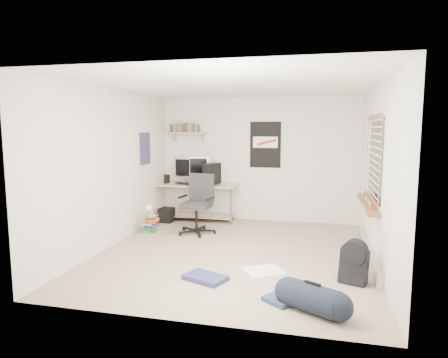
% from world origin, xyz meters
% --- Properties ---
extents(floor, '(4.00, 4.50, 0.01)m').
position_xyz_m(floor, '(0.00, 0.00, -0.01)').
color(floor, gray).
rests_on(floor, ground).
extents(ceiling, '(4.00, 4.50, 0.01)m').
position_xyz_m(ceiling, '(0.00, 0.00, 2.50)').
color(ceiling, white).
rests_on(ceiling, ground).
extents(back_wall, '(4.00, 0.01, 2.50)m').
position_xyz_m(back_wall, '(0.00, 2.25, 1.25)').
color(back_wall, silver).
rests_on(back_wall, ground).
extents(left_wall, '(0.01, 4.50, 2.50)m').
position_xyz_m(left_wall, '(-2.00, 0.00, 1.25)').
color(left_wall, silver).
rests_on(left_wall, ground).
extents(right_wall, '(0.01, 4.50, 2.50)m').
position_xyz_m(right_wall, '(2.00, 0.00, 1.25)').
color(right_wall, silver).
rests_on(right_wall, ground).
extents(desk, '(1.81, 1.03, 0.78)m').
position_xyz_m(desk, '(-1.23, 2.00, 0.36)').
color(desk, '#C6BB89').
rests_on(desk, floor).
extents(monitor_left, '(0.37, 0.14, 0.39)m').
position_xyz_m(monitor_left, '(-1.52, 2.00, 0.98)').
color(monitor_left, '#A2A3A7').
rests_on(monitor_left, desk).
extents(monitor_right, '(0.40, 0.20, 0.42)m').
position_xyz_m(monitor_right, '(-1.17, 2.00, 0.99)').
color(monitor_right, '#99989D').
rests_on(monitor_right, desk).
extents(pc_tower, '(0.30, 0.44, 0.41)m').
position_xyz_m(pc_tower, '(-0.84, 1.78, 0.99)').
color(pc_tower, black).
rests_on(pc_tower, desk).
extents(keyboard, '(0.38, 0.20, 0.02)m').
position_xyz_m(keyboard, '(-1.38, 1.69, 0.79)').
color(keyboard, black).
rests_on(keyboard, desk).
extents(speaker_left, '(0.11, 0.11, 0.18)m').
position_xyz_m(speaker_left, '(-1.75, 1.69, 0.87)').
color(speaker_left, black).
rests_on(speaker_left, desk).
extents(speaker_right, '(0.11, 0.11, 0.18)m').
position_xyz_m(speaker_right, '(-1.10, 1.75, 0.87)').
color(speaker_right, black).
rests_on(speaker_right, desk).
extents(office_chair, '(0.80, 0.80, 1.07)m').
position_xyz_m(office_chair, '(-0.90, 0.94, 0.49)').
color(office_chair, '#262729').
rests_on(office_chair, floor).
extents(wall_shelf, '(0.80, 0.22, 0.24)m').
position_xyz_m(wall_shelf, '(-1.45, 2.14, 1.78)').
color(wall_shelf, tan).
rests_on(wall_shelf, back_wall).
extents(poster_back_wall, '(0.62, 0.03, 0.92)m').
position_xyz_m(poster_back_wall, '(0.15, 2.23, 1.55)').
color(poster_back_wall, black).
rests_on(poster_back_wall, back_wall).
extents(poster_left_wall, '(0.02, 0.42, 0.60)m').
position_xyz_m(poster_left_wall, '(-1.99, 1.20, 1.50)').
color(poster_left_wall, navy).
rests_on(poster_left_wall, left_wall).
extents(window, '(0.10, 1.50, 1.26)m').
position_xyz_m(window, '(1.95, 0.30, 1.45)').
color(window, brown).
rests_on(window, right_wall).
extents(baseboard_heater, '(0.08, 2.50, 0.18)m').
position_xyz_m(baseboard_heater, '(1.96, 0.30, 0.09)').
color(baseboard_heater, '#B7B2A8').
rests_on(baseboard_heater, floor).
extents(backpack, '(0.39, 0.35, 0.43)m').
position_xyz_m(backpack, '(1.66, -0.80, 0.20)').
color(backpack, black).
rests_on(backpack, floor).
extents(duffel_bag, '(0.41, 0.41, 0.59)m').
position_xyz_m(duffel_bag, '(1.18, -1.74, 0.14)').
color(duffel_bag, black).
rests_on(duffel_bag, floor).
extents(tshirt, '(0.62, 0.59, 0.04)m').
position_xyz_m(tshirt, '(0.54, -0.75, 0.02)').
color(tshirt, white).
rests_on(tshirt, floor).
extents(jeans_a, '(0.60, 0.50, 0.06)m').
position_xyz_m(jeans_a, '(-0.13, -1.16, 0.03)').
color(jeans_a, navy).
rests_on(jeans_a, floor).
extents(jeans_b, '(0.50, 0.52, 0.05)m').
position_xyz_m(jeans_b, '(0.88, -1.52, 0.03)').
color(jeans_b, navy).
rests_on(jeans_b, floor).
extents(book_stack, '(0.55, 0.49, 0.32)m').
position_xyz_m(book_stack, '(-1.70, 0.75, 0.15)').
color(book_stack, olive).
rests_on(book_stack, floor).
extents(desk_lamp, '(0.20, 0.25, 0.22)m').
position_xyz_m(desk_lamp, '(-1.68, 0.73, 0.38)').
color(desk_lamp, silver).
rests_on(desk_lamp, book_stack).
extents(subwoofer, '(0.29, 0.29, 0.30)m').
position_xyz_m(subwoofer, '(-1.75, 1.63, 0.14)').
color(subwoofer, black).
rests_on(subwoofer, floor).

